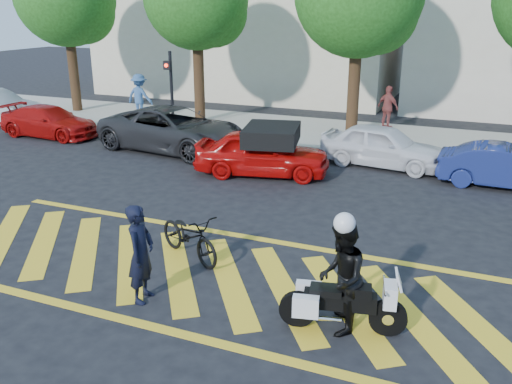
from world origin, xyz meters
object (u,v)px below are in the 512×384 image
at_px(parked_mid_right, 382,146).
at_px(parked_right, 506,167).
at_px(officer_moto, 341,278).
at_px(parked_mid_left, 174,129).
at_px(bicycle, 189,236).
at_px(officer_bike, 141,254).
at_px(red_convertible, 262,153).
at_px(parked_left, 49,121).
at_px(police_motorcycle, 341,303).

xyz_separation_m(parked_mid_right, parked_right, (3.54, -0.80, -0.07)).
relative_size(officer_moto, parked_mid_left, 0.34).
distance_m(bicycle, parked_right, 9.38).
relative_size(officer_bike, parked_mid_right, 0.45).
height_order(bicycle, officer_moto, officer_moto).
height_order(bicycle, parked_right, parked_right).
bearing_deg(red_convertible, officer_moto, -162.30).
relative_size(officer_moto, parked_mid_right, 0.47).
bearing_deg(officer_bike, parked_left, 39.45).
relative_size(police_motorcycle, parked_mid_right, 0.50).
bearing_deg(officer_moto, parked_left, -134.44).
bearing_deg(bicycle, officer_moto, -84.60).
relative_size(officer_moto, parked_left, 0.45).
xyz_separation_m(bicycle, parked_right, (5.91, 7.29, 0.11)).
xyz_separation_m(red_convertible, parked_mid_left, (-3.91, 1.48, 0.07)).
height_order(parked_mid_left, parked_right, parked_mid_left).
distance_m(bicycle, parked_mid_left, 8.66).
bearing_deg(parked_mid_right, bicycle, 171.55).
height_order(red_convertible, parked_right, red_convertible).
distance_m(police_motorcycle, parked_right, 8.98).
distance_m(bicycle, police_motorcycle, 3.67).
height_order(parked_left, parked_mid_left, parked_mid_left).
bearing_deg(officer_moto, bicycle, -123.54).
bearing_deg(officer_bike, parked_mid_right, -22.46).
bearing_deg(parked_right, parked_left, 91.51).
xyz_separation_m(police_motorcycle, officer_moto, (-0.01, 0.01, 0.43)).
bearing_deg(parked_right, red_convertible, 104.04).
relative_size(bicycle, parked_right, 0.51).
relative_size(officer_bike, police_motorcycle, 0.89).
relative_size(officer_bike, bicycle, 0.94).
distance_m(bicycle, parked_mid_right, 8.43).
xyz_separation_m(officer_bike, parked_mid_left, (-4.73, 9.02, -0.12)).
xyz_separation_m(bicycle, police_motorcycle, (3.42, -1.35, -0.01)).
distance_m(officer_bike, police_motorcycle, 3.41).
bearing_deg(police_motorcycle, parked_mid_right, 84.30).
bearing_deg(parked_right, police_motorcycle, 165.44).
bearing_deg(officer_moto, parked_mid_right, 174.22).
bearing_deg(red_convertible, police_motorcycle, -162.24).
distance_m(parked_left, parked_mid_right, 12.59).
bearing_deg(officer_moto, police_motorcycle, 52.45).
bearing_deg(officer_bike, parked_right, -42.17).
xyz_separation_m(bicycle, parked_left, (-10.19, 7.29, 0.10)).
height_order(officer_moto, parked_mid_right, officer_moto).
xyz_separation_m(officer_bike, parked_mid_right, (2.31, 9.82, -0.21)).
bearing_deg(police_motorcycle, officer_bike, 174.50).
relative_size(bicycle, police_motorcycle, 0.94).
xyz_separation_m(red_convertible, parked_mid_right, (3.14, 2.28, -0.02)).
relative_size(parked_mid_left, parked_mid_right, 1.39).
xyz_separation_m(bicycle, parked_mid_right, (2.37, 8.09, 0.18)).
bearing_deg(bicycle, red_convertible, 34.42).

